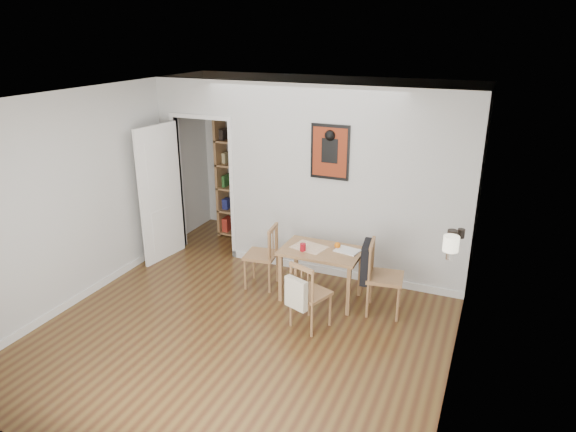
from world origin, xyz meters
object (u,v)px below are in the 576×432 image
at_px(bookshelf, 243,178).
at_px(mantel_lamp, 451,245).
at_px(orange_fruit, 337,245).
at_px(dining_table, 321,256).
at_px(chair_left, 261,256).
at_px(notebook, 347,251).
at_px(ceramic_jar_a, 452,236).
at_px(fireplace, 452,293).
at_px(chair_right, 383,277).
at_px(chair_front, 310,294).
at_px(ceramic_jar_b, 461,233).
at_px(red_glass, 303,247).

distance_m(bookshelf, mantel_lamp, 4.11).
bearing_deg(orange_fruit, mantel_lamp, -32.44).
relative_size(dining_table, mantel_lamp, 4.15).
bearing_deg(chair_left, notebook, 3.35).
bearing_deg(ceramic_jar_a, fireplace, -57.25).
height_order(dining_table, bookshelf, bookshelf).
bearing_deg(chair_right, bookshelf, 150.30).
bearing_deg(chair_front, ceramic_jar_a, 15.02).
height_order(chair_front, ceramic_jar_a, ceramic_jar_a).
bearing_deg(chair_left, ceramic_jar_a, -7.42).
bearing_deg(dining_table, ceramic_jar_b, -5.66).
relative_size(dining_table, ceramic_jar_a, 8.09).
bearing_deg(fireplace, ceramic_jar_a, 122.75).
distance_m(chair_left, notebook, 1.18).
xyz_separation_m(bookshelf, ceramic_jar_b, (3.47, -1.64, 0.20)).
bearing_deg(dining_table, orange_fruit, 36.51).
bearing_deg(orange_fruit, fireplace, -20.27).
xyz_separation_m(dining_table, fireplace, (1.61, -0.41, 0.02)).
bearing_deg(fireplace, dining_table, 165.71).
xyz_separation_m(chair_front, bookshelf, (-1.96, 2.16, 0.58)).
bearing_deg(notebook, ceramic_jar_a, -17.07).
relative_size(chair_front, bookshelf, 0.41).
distance_m(bookshelf, ceramic_jar_b, 3.84).
height_order(chair_right, notebook, chair_right).
relative_size(chair_front, notebook, 2.87).
relative_size(notebook, ceramic_jar_b, 2.93).
height_order(dining_table, chair_right, chair_right).
distance_m(mantel_lamp, ceramic_jar_b, 0.62).
bearing_deg(ceramic_jar_a, mantel_lamp, -86.22).
height_order(bookshelf, fireplace, bookshelf).
height_order(mantel_lamp, ceramic_jar_a, mantel_lamp).
distance_m(dining_table, fireplace, 1.66).
relative_size(bookshelf, fireplace, 1.63).
bearing_deg(red_glass, chair_left, 168.03).
bearing_deg(chair_right, red_glass, -174.95).
relative_size(dining_table, chair_front, 1.20).
distance_m(dining_table, bookshelf, 2.41).
distance_m(fireplace, red_glass, 1.84).
bearing_deg(ceramic_jar_a, ceramic_jar_b, 59.01).
bearing_deg(fireplace, red_glass, 170.84).
height_order(fireplace, ceramic_jar_b, ceramic_jar_b).
height_order(red_glass, orange_fruit, red_glass).
bearing_deg(chair_left, bookshelf, 124.62).
xyz_separation_m(chair_left, bookshelf, (-1.01, 1.47, 0.57)).
height_order(orange_fruit, ceramic_jar_a, ceramic_jar_a).
bearing_deg(ceramic_jar_a, chair_left, 172.58).
relative_size(chair_left, orange_fruit, 11.15).
bearing_deg(mantel_lamp, chair_front, 176.41).
bearing_deg(bookshelf, chair_front, -47.72).
bearing_deg(chair_front, chair_left, 143.92).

